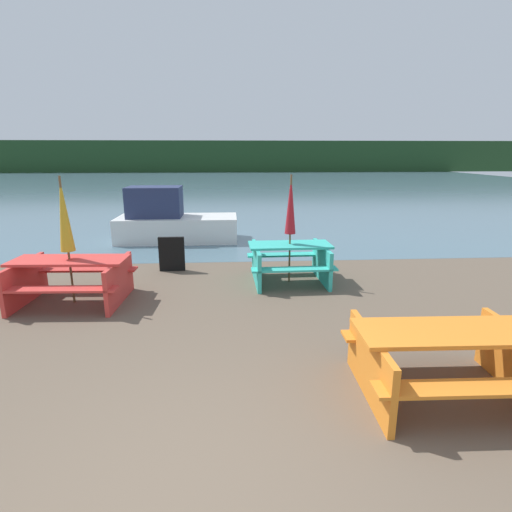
{
  "coord_description": "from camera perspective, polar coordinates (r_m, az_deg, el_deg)",
  "views": [
    {
      "loc": [
        0.38,
        -2.35,
        2.51
      ],
      "look_at": [
        0.78,
        4.02,
        0.85
      ],
      "focal_mm": 28.0,
      "sensor_mm": 36.0,
      "label": 1
    }
  ],
  "objects": [
    {
      "name": "water",
      "position": [
        34.19,
        -4.32,
        10.33
      ],
      "size": [
        60.0,
        50.0,
        0.0
      ],
      "color": "slate",
      "rests_on": "ground_plane"
    },
    {
      "name": "picnic_table_red",
      "position": [
        7.48,
        -24.87,
        -2.64
      ],
      "size": [
        1.94,
        1.46,
        0.77
      ],
      "rotation": [
        0.0,
        0.0,
        -0.04
      ],
      "color": "red",
      "rests_on": "ground_plane"
    },
    {
      "name": "umbrella_gold",
      "position": [
        7.27,
        -25.74,
        5.27
      ],
      "size": [
        0.23,
        0.23,
        2.15
      ],
      "color": "brown",
      "rests_on": "ground_plane"
    },
    {
      "name": "picnic_table_orange",
      "position": [
        4.74,
        25.49,
        -12.68
      ],
      "size": [
        1.91,
        1.43,
        0.74
      ],
      "rotation": [
        0.0,
        0.0,
        -0.03
      ],
      "color": "orange",
      "rests_on": "ground_plane"
    },
    {
      "name": "boat",
      "position": [
        11.89,
        -11.96,
        4.86
      ],
      "size": [
        3.43,
        1.44,
        1.57
      ],
      "rotation": [
        0.0,
        0.0,
        -0.0
      ],
      "color": "silver",
      "rests_on": "water"
    },
    {
      "name": "signboard",
      "position": [
        8.84,
        -11.94,
        0.28
      ],
      "size": [
        0.55,
        0.08,
        0.75
      ],
      "color": "black",
      "rests_on": "ground_plane"
    },
    {
      "name": "umbrella_crimson",
      "position": [
        7.72,
        4.97,
        7.16
      ],
      "size": [
        0.21,
        0.21,
        2.11
      ],
      "color": "brown",
      "rests_on": "ground_plane"
    },
    {
      "name": "far_treeline",
      "position": [
        54.1,
        -4.15,
        14.0
      ],
      "size": [
        80.0,
        1.6,
        4.0
      ],
      "color": "#1E3D1E",
      "rests_on": "water"
    },
    {
      "name": "picnic_table_teal",
      "position": [
        7.92,
        4.8,
        -0.49
      ],
      "size": [
        1.63,
        1.42,
        0.77
      ],
      "rotation": [
        0.0,
        0.0,
        0.02
      ],
      "color": "#33B7A8",
      "rests_on": "ground_plane"
    },
    {
      "name": "ground_plane",
      "position": [
        3.46,
        -10.31,
        -32.26
      ],
      "size": [
        60.0,
        60.0,
        0.0
      ],
      "primitive_type": "plane",
      "color": "brown"
    }
  ]
}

